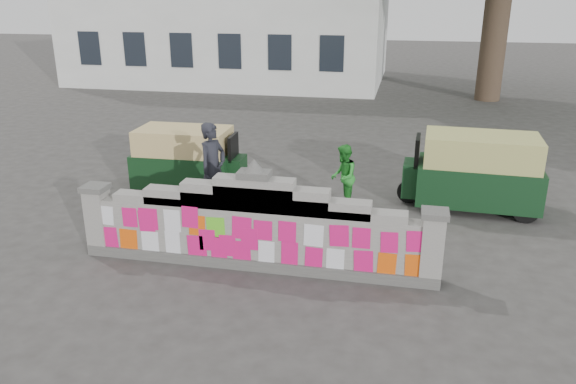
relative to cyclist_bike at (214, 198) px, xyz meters
name	(u,v)px	position (x,y,z in m)	size (l,w,h in m)	color
ground	(256,266)	(1.38, -1.78, -0.57)	(100.00, 100.00, 0.00)	#383533
parapet_wall	(255,228)	(1.38, -1.79, 0.18)	(6.48, 0.44, 2.01)	#4C4C49
building	(235,3)	(-5.62, 20.20, 3.45)	(16.00, 10.00, 8.90)	silver
cyclist_bike	(214,198)	(0.00, 0.00, 0.00)	(0.75, 2.16, 1.13)	black
cyclist_rider	(214,180)	(0.00, 0.00, 0.39)	(0.70, 0.46, 1.92)	#21222A
pedestrian	(343,177)	(2.54, 1.49, 0.16)	(0.71, 0.55, 1.46)	green
rickshaw_left	(188,158)	(-1.34, 1.91, 0.23)	(2.81, 1.36, 1.54)	#103216
rickshaw_right	(475,171)	(5.42, 2.04, 0.32)	(3.11, 1.55, 1.70)	#113318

